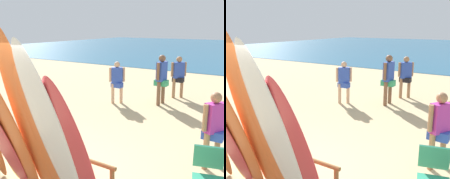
{
  "view_description": "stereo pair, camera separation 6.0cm",
  "coord_description": "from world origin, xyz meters",
  "views": [
    {
      "loc": [
        3.3,
        -2.89,
        2.69
      ],
      "look_at": [
        0.0,
        2.27,
        1.23
      ],
      "focal_mm": 43.02,
      "sensor_mm": 36.0,
      "label": 1
    },
    {
      "loc": [
        3.35,
        -2.86,
        2.69
      ],
      "look_at": [
        0.0,
        2.27,
        1.23
      ],
      "focal_mm": 43.02,
      "sensor_mm": 36.0,
      "label": 2
    }
  ],
  "objects": [
    {
      "name": "ground",
      "position": [
        0.0,
        14.0,
        0.0
      ],
      "size": [
        60.0,
        60.0,
        0.0
      ],
      "primitive_type": "plane",
      "color": "tan"
    },
    {
      "name": "surfboard_rack",
      "position": [
        0.0,
        0.0,
        0.59
      ],
      "size": [
        3.02,
        0.07,
        0.76
      ],
      "color": "brown",
      "rests_on": "ground"
    },
    {
      "name": "surfboard_orange_5",
      "position": [
        0.11,
        -0.63,
        1.18
      ],
      "size": [
        0.6,
        0.92,
        2.36
      ],
      "primitive_type": "ellipsoid",
      "rotation": [
        0.34,
        0.0,
        -0.06
      ],
      "color": "orange",
      "rests_on": "ground"
    },
    {
      "name": "surfboard_orange_6",
      "position": [
        0.46,
        -0.58,
        1.37
      ],
      "size": [
        0.55,
        0.91,
        2.74
      ],
      "primitive_type": "ellipsoid",
      "rotation": [
        0.29,
        0.0,
        0.1
      ],
      "color": "orange",
      "rests_on": "ground"
    },
    {
      "name": "surfboard_orange_7",
      "position": [
        0.7,
        -0.52,
        1.13
      ],
      "size": [
        0.63,
        0.82,
        2.25
      ],
      "primitive_type": "ellipsoid",
      "rotation": [
        0.31,
        0.0,
        -0.08
      ],
      "color": "orange",
      "rests_on": "ground"
    },
    {
      "name": "surfboard_white_8",
      "position": [
        1.0,
        -0.66,
        1.3
      ],
      "size": [
        0.57,
        1.0,
        2.6
      ],
      "primitive_type": "ellipsoid",
      "rotation": [
        0.34,
        0.0,
        -0.06
      ],
      "color": "white",
      "rests_on": "ground"
    },
    {
      "name": "surfboard_red_9",
      "position": [
        1.26,
        -0.57,
        1.1
      ],
      "size": [
        0.63,
        0.88,
        2.2
      ],
      "primitive_type": "ellipsoid",
      "rotation": [
        0.33,
        0.0,
        -0.1
      ],
      "color": "#D13D42",
      "rests_on": "ground"
    },
    {
      "name": "beachgoer_near_rack",
      "position": [
        -0.14,
        5.65,
        1.0
      ],
      "size": [
        0.45,
        0.66,
        1.73
      ],
      "rotation": [
        0.0,
        0.0,
        1.51
      ],
      "color": "brown",
      "rests_on": "ground"
    },
    {
      "name": "beachgoer_midbeach",
      "position": [
        0.05,
        6.85,
        0.91
      ],
      "size": [
        0.47,
        0.43,
        1.58
      ],
      "rotation": [
        0.0,
        0.0,
        0.73
      ],
      "color": "#9E704C",
      "rests_on": "ground"
    },
    {
      "name": "beachgoer_strolling",
      "position": [
        2.35,
        2.16,
        0.87
      ],
      "size": [
        0.39,
        0.5,
        1.51
      ],
      "rotation": [
        0.0,
        0.0,
        4.18
      ],
      "color": "#9E704C",
      "rests_on": "ground"
    },
    {
      "name": "beachgoer_by_water",
      "position": [
        -1.51,
        4.97,
        0.86
      ],
      "size": [
        0.46,
        0.38,
        1.49
      ],
      "rotation": [
        0.0,
        0.0,
        0.66
      ],
      "color": "tan",
      "rests_on": "ground"
    },
    {
      "name": "beach_chair_blue",
      "position": [
        2.51,
        1.26,
        0.43
      ],
      "size": [
        0.67,
        0.81,
        0.81
      ],
      "rotation": [
        0.0,
        0.0,
        0.27
      ],
      "color": "#B7B7BC",
      "rests_on": "ground"
    }
  ]
}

